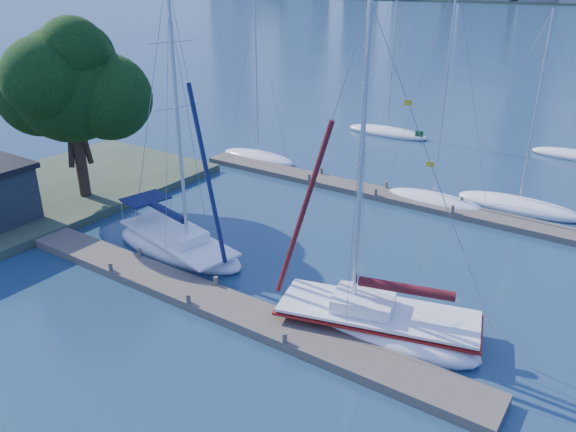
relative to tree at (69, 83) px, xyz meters
The scene contains 11 objects.
ground 16.48m from the tree, 18.16° to the right, with size 700.00×700.00×0.00m, color #162F48.
near_dock 16.39m from the tree, 18.16° to the right, with size 26.00×2.00×0.40m, color brown.
far_dock 20.93m from the tree, 35.65° to the left, with size 30.00×1.80×0.36m, color brown.
shore 8.03m from the tree, 152.85° to the right, with size 12.00×22.00×0.50m, color #38472D.
tree is the anchor object (origin of this frame).
sailboat_navy 11.77m from the tree, 10.50° to the right, with size 8.54×4.41×13.94m.
sailboat_maroon 22.37m from the tree, ahead, with size 8.94×4.89×13.18m.
bg_boat_0 15.46m from the tree, 74.34° to the left, with size 6.80×3.35×11.86m.
bg_boat_2 23.04m from the tree, 33.59° to the left, with size 6.35×2.17×13.70m.
bg_boat_3 27.91m from the tree, 31.84° to the left, with size 7.81×4.13×12.00m.
bg_boat_6 28.02m from the tree, 71.02° to the left, with size 7.78×5.03×14.04m.
Camera 1 is at (15.08, -15.53, 13.40)m, focal length 35.00 mm.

